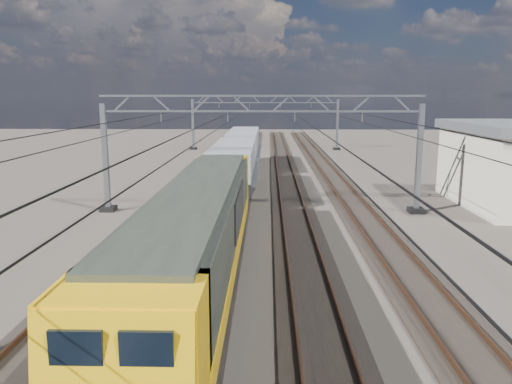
{
  "coord_description": "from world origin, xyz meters",
  "views": [
    {
      "loc": [
        0.41,
        -26.0,
        7.07
      ],
      "look_at": [
        -0.17,
        -1.92,
        2.4
      ],
      "focal_mm": 35.0,
      "sensor_mm": 36.0,
      "label": 1
    }
  ],
  "objects_px": {
    "catenary_gantry_far": "(265,120)",
    "hopper_wagon_lead": "(234,165)",
    "hopper_wagon_mid": "(243,145)",
    "catenary_gantry_mid": "(261,149)",
    "locomotive": "(200,230)"
  },
  "relations": [
    {
      "from": "catenary_gantry_far",
      "to": "hopper_wagon_lead",
      "type": "xyz_separation_m",
      "value": [
        -2.0,
        -31.11,
        -1.67
      ]
    },
    {
      "from": "catenary_gantry_far",
      "to": "hopper_wagon_lead",
      "type": "bearing_deg",
      "value": -93.68
    },
    {
      "from": "catenary_gantry_far",
      "to": "hopper_wagon_mid",
      "type": "xyz_separation_m",
      "value": [
        -2.0,
        -16.91,
        -1.67
      ]
    },
    {
      "from": "hopper_wagon_lead",
      "to": "hopper_wagon_mid",
      "type": "bearing_deg",
      "value": 90.0
    },
    {
      "from": "catenary_gantry_mid",
      "to": "catenary_gantry_far",
      "type": "distance_m",
      "value": 36.0
    },
    {
      "from": "catenary_gantry_mid",
      "to": "hopper_wagon_mid",
      "type": "relative_size",
      "value": 1.53
    },
    {
      "from": "catenary_gantry_far",
      "to": "locomotive",
      "type": "distance_m",
      "value": 48.88
    },
    {
      "from": "catenary_gantry_mid",
      "to": "locomotive",
      "type": "distance_m",
      "value": 13.06
    },
    {
      "from": "catenary_gantry_mid",
      "to": "hopper_wagon_mid",
      "type": "distance_m",
      "value": 19.26
    },
    {
      "from": "catenary_gantry_mid",
      "to": "locomotive",
      "type": "xyz_separation_m",
      "value": [
        -2.0,
        -12.81,
        -1.58
      ]
    },
    {
      "from": "catenary_gantry_mid",
      "to": "locomotive",
      "type": "bearing_deg",
      "value": -98.87
    },
    {
      "from": "catenary_gantry_far",
      "to": "hopper_wagon_mid",
      "type": "relative_size",
      "value": 1.53
    },
    {
      "from": "locomotive",
      "to": "hopper_wagon_mid",
      "type": "xyz_separation_m",
      "value": [
        -0.0,
        31.9,
        -0.09
      ]
    },
    {
      "from": "catenary_gantry_far",
      "to": "locomotive",
      "type": "height_order",
      "value": "catenary_gantry_far"
    },
    {
      "from": "catenary_gantry_far",
      "to": "locomotive",
      "type": "xyz_separation_m",
      "value": [
        -2.0,
        -48.81,
        -1.58
      ]
    }
  ]
}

